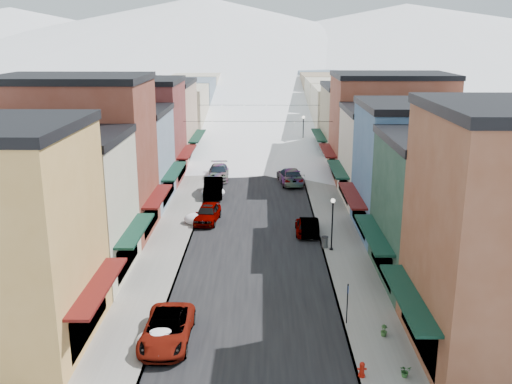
{
  "coord_description": "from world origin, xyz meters",
  "views": [
    {
      "loc": [
        0.63,
        -22.13,
        15.35
      ],
      "look_at": [
        0.0,
        25.26,
        2.26
      ],
      "focal_mm": 40.0,
      "sensor_mm": 36.0,
      "label": 1
    }
  ],
  "objects_px": {
    "car_white_suv": "(167,329)",
    "trash_can": "(325,242)",
    "car_green_sedan": "(309,226)",
    "car_dark_hatch": "(213,187)",
    "fire_hydrant": "(362,370)",
    "streetlamp_near": "(332,218)",
    "car_silver_sedan": "(208,213)"
  },
  "relations": [
    {
      "from": "car_white_suv",
      "to": "car_dark_hatch",
      "type": "height_order",
      "value": "car_dark_hatch"
    },
    {
      "from": "fire_hydrant",
      "to": "trash_can",
      "type": "bearing_deg",
      "value": 90.0
    },
    {
      "from": "car_dark_hatch",
      "to": "car_green_sedan",
      "type": "distance_m",
      "value": 13.96
    },
    {
      "from": "car_silver_sedan",
      "to": "car_green_sedan",
      "type": "bearing_deg",
      "value": -12.99
    },
    {
      "from": "car_silver_sedan",
      "to": "fire_hydrant",
      "type": "height_order",
      "value": "car_silver_sedan"
    },
    {
      "from": "car_green_sedan",
      "to": "trash_can",
      "type": "bearing_deg",
      "value": 105.77
    },
    {
      "from": "car_green_sedan",
      "to": "streetlamp_near",
      "type": "height_order",
      "value": "streetlamp_near"
    },
    {
      "from": "car_dark_hatch",
      "to": "car_green_sedan",
      "type": "xyz_separation_m",
      "value": [
        8.6,
        -10.99,
        -0.19
      ]
    },
    {
      "from": "car_dark_hatch",
      "to": "trash_can",
      "type": "bearing_deg",
      "value": -59.72
    },
    {
      "from": "car_silver_sedan",
      "to": "car_green_sedan",
      "type": "relative_size",
      "value": 1.12
    },
    {
      "from": "car_green_sedan",
      "to": "streetlamp_near",
      "type": "relative_size",
      "value": 1.04
    },
    {
      "from": "fire_hydrant",
      "to": "streetlamp_near",
      "type": "bearing_deg",
      "value": 88.45
    },
    {
      "from": "car_green_sedan",
      "to": "car_silver_sedan",
      "type": "bearing_deg",
      "value": -17.51
    },
    {
      "from": "fire_hydrant",
      "to": "streetlamp_near",
      "type": "height_order",
      "value": "streetlamp_near"
    },
    {
      "from": "car_green_sedan",
      "to": "streetlamp_near",
      "type": "distance_m",
      "value": 4.56
    },
    {
      "from": "car_silver_sedan",
      "to": "car_green_sedan",
      "type": "height_order",
      "value": "car_silver_sedan"
    },
    {
      "from": "fire_hydrant",
      "to": "trash_can",
      "type": "relative_size",
      "value": 0.87
    },
    {
      "from": "car_white_suv",
      "to": "car_green_sedan",
      "type": "bearing_deg",
      "value": 62.98
    },
    {
      "from": "car_white_suv",
      "to": "trash_can",
      "type": "bearing_deg",
      "value": 54.69
    },
    {
      "from": "car_white_suv",
      "to": "car_silver_sedan",
      "type": "xyz_separation_m",
      "value": [
        0.21,
        19.66,
        0.04
      ]
    },
    {
      "from": "car_dark_hatch",
      "to": "streetlamp_near",
      "type": "relative_size",
      "value": 1.33
    },
    {
      "from": "streetlamp_near",
      "to": "fire_hydrant",
      "type": "bearing_deg",
      "value": -91.55
    },
    {
      "from": "trash_can",
      "to": "streetlamp_near",
      "type": "xyz_separation_m",
      "value": [
        0.44,
        -0.45,
        2.03
      ]
    },
    {
      "from": "car_dark_hatch",
      "to": "fire_hydrant",
      "type": "bearing_deg",
      "value": -76.02
    },
    {
      "from": "car_dark_hatch",
      "to": "trash_can",
      "type": "height_order",
      "value": "car_dark_hatch"
    },
    {
      "from": "car_white_suv",
      "to": "car_green_sedan",
      "type": "distance_m",
      "value": 18.9
    },
    {
      "from": "fire_hydrant",
      "to": "car_white_suv",
      "type": "bearing_deg",
      "value": 161.57
    },
    {
      "from": "car_green_sedan",
      "to": "fire_hydrant",
      "type": "height_order",
      "value": "car_green_sedan"
    },
    {
      "from": "trash_can",
      "to": "car_green_sedan",
      "type": "bearing_deg",
      "value": 104.64
    },
    {
      "from": "car_dark_hatch",
      "to": "fire_hydrant",
      "type": "distance_m",
      "value": 32.42
    },
    {
      "from": "car_white_suv",
      "to": "fire_hydrant",
      "type": "relative_size",
      "value": 7.18
    },
    {
      "from": "car_dark_hatch",
      "to": "streetlamp_near",
      "type": "height_order",
      "value": "streetlamp_near"
    }
  ]
}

